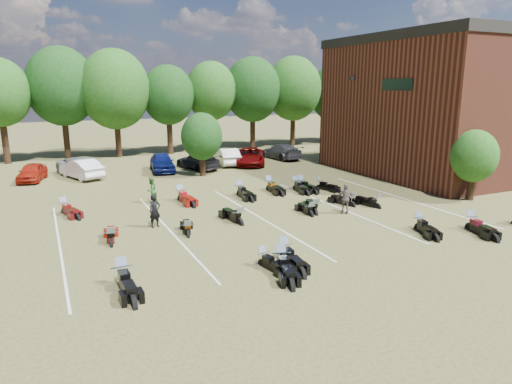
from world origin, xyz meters
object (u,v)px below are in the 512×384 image
car_4 (162,162)px  person_grey (346,199)px  motorcycle_7 (112,245)px  motorcycle_14 (65,214)px  person_green (151,190)px  car_0 (32,172)px  person_black (155,211)px  motorcycle_0 (123,285)px  motorcycle_3 (281,269)px

car_4 → person_grey: size_ratio=2.64×
car_4 → motorcycle_7: size_ratio=2.04×
motorcycle_7 → motorcycle_14: 6.68m
person_grey → person_green: bearing=-8.0°
car_0 → motorcycle_7: 17.38m
person_black → person_green: (0.94, 4.91, -0.06)m
person_green → motorcycle_0: 11.77m
motorcycle_0 → motorcycle_14: size_ratio=1.08×
motorcycle_3 → person_black: bearing=129.5°
motorcycle_0 → car_4: bearing=71.1°
car_4 → motorcycle_0: car_4 is taller
person_green → motorcycle_7: size_ratio=0.71×
person_green → motorcycle_3: 12.57m
person_black → person_green: size_ratio=1.07×
person_green → motorcycle_0: (-3.60, -11.18, -0.78)m
person_black → person_green: 5.00m
person_grey → car_0: bearing=-18.4°
person_grey → motorcycle_7: 12.53m
person_grey → motorcycle_3: bearing=67.0°
person_green → motorcycle_0: size_ratio=0.62×
car_4 → person_grey: person_grey is taller
person_green → motorcycle_3: bearing=59.5°
person_black → motorcycle_7: 3.14m
car_4 → person_green: 10.49m
motorcycle_3 → car_0: bearing=127.6°
person_green → person_black: bearing=38.6°
car_0 → motorcycle_0: size_ratio=1.55×
motorcycle_7 → person_green: bearing=-108.7°
car_4 → motorcycle_14: car_4 is taller
motorcycle_14 → person_grey: bearing=-44.5°
car_4 → person_green: bearing=-99.2°
person_green → person_grey: person_grey is taller
motorcycle_3 → motorcycle_14: motorcycle_3 is taller
car_0 → person_grey: size_ratio=2.29×
person_black → motorcycle_7: size_ratio=0.76×
car_4 → person_green: size_ratio=2.87×
car_0 → person_grey: 23.36m
motorcycle_0 → motorcycle_14: motorcycle_0 is taller
car_4 → motorcycle_7: bearing=-103.0°
person_black → motorcycle_0: size_ratio=0.67×
person_grey → motorcycle_0: bearing=47.6°
person_black → motorcycle_3: (3.15, -7.43, -0.84)m
motorcycle_3 → car_4: bearing=104.1°
car_0 → motorcycle_0: bearing=-68.3°
person_black → motorcycle_0: person_black is taller
person_black → motorcycle_3: person_black is taller
car_0 → person_black: person_black is taller
car_4 → person_black: 15.47m
car_4 → person_black: size_ratio=2.68×
person_black → person_grey: size_ratio=0.99×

